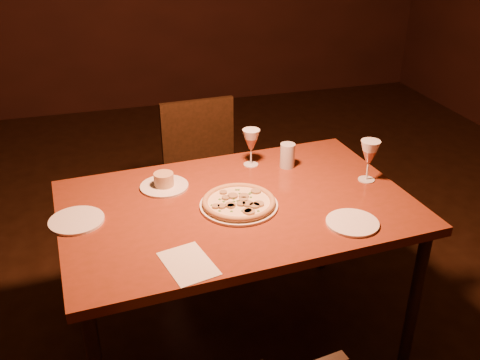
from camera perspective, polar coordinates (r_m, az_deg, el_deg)
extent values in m
plane|color=black|center=(2.84, 0.71, -15.50)|extent=(7.00, 7.00, 0.00)
cube|color=maroon|center=(2.30, -0.31, -2.88)|extent=(1.54, 1.04, 0.04)
cylinder|color=black|center=(2.76, -16.76, -8.20)|extent=(0.05, 0.05, 0.75)
cylinder|color=black|center=(2.52, 18.06, -12.35)|extent=(0.05, 0.05, 0.75)
cylinder|color=black|center=(3.07, 9.06, -3.37)|extent=(0.05, 0.05, 0.75)
cube|color=black|center=(3.14, -3.39, -0.28)|extent=(0.46, 0.46, 0.04)
cube|color=black|center=(3.22, -4.52, 4.96)|extent=(0.44, 0.05, 0.42)
cylinder|color=black|center=(3.08, -5.54, -6.32)|extent=(0.04, 0.04, 0.45)
cylinder|color=black|center=(3.38, -7.03, -3.11)|extent=(0.04, 0.04, 0.45)
cylinder|color=black|center=(3.17, 0.75, -5.17)|extent=(0.04, 0.04, 0.45)
cylinder|color=black|center=(3.45, -1.26, -2.14)|extent=(0.04, 0.04, 0.45)
cylinder|color=white|center=(2.26, -0.13, -2.71)|extent=(0.33, 0.33, 0.01)
cylinder|color=beige|center=(2.25, -0.13, -2.44)|extent=(0.30, 0.30, 0.01)
torus|color=tan|center=(2.25, -0.13, -2.31)|extent=(0.31, 0.31, 0.02)
cylinder|color=white|center=(2.43, -8.08, -0.66)|extent=(0.22, 0.22, 0.01)
cylinder|color=tan|center=(2.42, -8.13, 0.07)|extent=(0.09, 0.09, 0.06)
cylinder|color=silver|center=(2.58, 5.08, 2.62)|extent=(0.07, 0.07, 0.12)
cylinder|color=white|center=(2.25, -17.04, -4.15)|extent=(0.22, 0.22, 0.01)
cylinder|color=white|center=(2.19, 11.89, -4.49)|extent=(0.21, 0.21, 0.01)
cube|color=silver|center=(1.93, -5.53, -8.86)|extent=(0.20, 0.26, 0.00)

